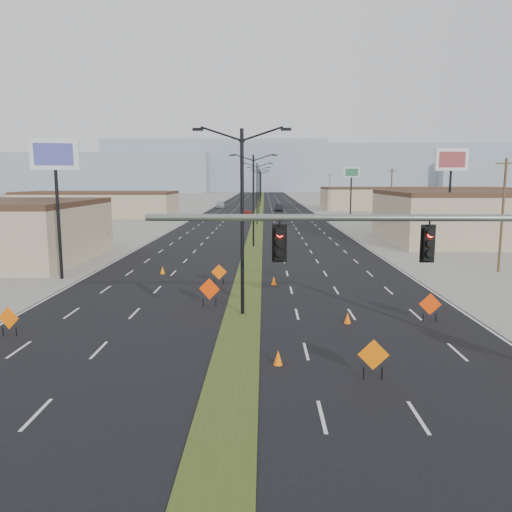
{
  "coord_description": "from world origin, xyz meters",
  "views": [
    {
      "loc": [
        1.18,
        -14.68,
        7.36
      ],
      "look_at": [
        0.74,
        12.39,
        3.2
      ],
      "focal_mm": 35.0,
      "sensor_mm": 36.0,
      "label": 1
    }
  ],
  "objects_px": {
    "streetlight_6": "(261,185)",
    "construction_sign_2": "(219,273)",
    "streetlight_3": "(259,188)",
    "streetlight_5": "(261,185)",
    "streetlight_2": "(257,191)",
    "pole_sign_east_near": "(451,167)",
    "signal_mast": "(483,257)",
    "streetlight_1": "(253,197)",
    "construction_sign_3": "(373,356)",
    "cone_1": "(348,318)",
    "pole_sign_east_far": "(352,176)",
    "car_left": "(247,214)",
    "car_far": "(220,205)",
    "construction_sign_0": "(9,319)",
    "cone_3": "(162,270)",
    "pole_sign_west": "(55,164)",
    "cone_2": "(274,281)",
    "streetlight_0": "(242,216)",
    "streetlight_4": "(260,187)",
    "construction_sign_4": "(430,305)",
    "cone_0": "(278,358)",
    "car_mid": "(279,208)",
    "construction_sign_1": "(209,290)"
  },
  "relations": [
    {
      "from": "cone_2",
      "to": "cone_3",
      "type": "bearing_deg",
      "value": 155.41
    },
    {
      "from": "construction_sign_3",
      "to": "cone_1",
      "type": "height_order",
      "value": "construction_sign_3"
    },
    {
      "from": "streetlight_6",
      "to": "car_left",
      "type": "height_order",
      "value": "streetlight_6"
    },
    {
      "from": "streetlight_4",
      "to": "construction_sign_3",
      "type": "distance_m",
      "value": 121.2
    },
    {
      "from": "cone_3",
      "to": "construction_sign_2",
      "type": "bearing_deg",
      "value": -38.96
    },
    {
      "from": "streetlight_1",
      "to": "car_mid",
      "type": "height_order",
      "value": "streetlight_1"
    },
    {
      "from": "cone_0",
      "to": "streetlight_5",
      "type": "bearing_deg",
      "value": 90.68
    },
    {
      "from": "cone_3",
      "to": "signal_mast",
      "type": "bearing_deg",
      "value": -54.73
    },
    {
      "from": "cone_0",
      "to": "car_far",
      "type": "bearing_deg",
      "value": 96.2
    },
    {
      "from": "construction_sign_0",
      "to": "construction_sign_4",
      "type": "xyz_separation_m",
      "value": [
        20.68,
        2.81,
        0.04
      ]
    },
    {
      "from": "construction_sign_3",
      "to": "pole_sign_east_far",
      "type": "distance_m",
      "value": 89.04
    },
    {
      "from": "pole_sign_east_near",
      "to": "cone_1",
      "type": "bearing_deg",
      "value": -121.96
    },
    {
      "from": "signal_mast",
      "to": "cone_1",
      "type": "height_order",
      "value": "signal_mast"
    },
    {
      "from": "streetlight_2",
      "to": "pole_sign_east_near",
      "type": "height_order",
      "value": "pole_sign_east_near"
    },
    {
      "from": "streetlight_3",
      "to": "streetlight_5",
      "type": "relative_size",
      "value": 1.0
    },
    {
      "from": "pole_sign_east_far",
      "to": "signal_mast",
      "type": "bearing_deg",
      "value": -76.62
    },
    {
      "from": "car_far",
      "to": "construction_sign_0",
      "type": "xyz_separation_m",
      "value": [
        -0.45,
        -108.47,
        0.04
      ]
    },
    {
      "from": "car_far",
      "to": "pole_sign_west",
      "type": "height_order",
      "value": "pole_sign_west"
    },
    {
      "from": "car_far",
      "to": "construction_sign_2",
      "type": "height_order",
      "value": "car_far"
    },
    {
      "from": "streetlight_4",
      "to": "pole_sign_west",
      "type": "distance_m",
      "value": 103.2
    },
    {
      "from": "streetlight_5",
      "to": "cone_3",
      "type": "distance_m",
      "value": 128.56
    },
    {
      "from": "streetlight_0",
      "to": "streetlight_5",
      "type": "height_order",
      "value": "same"
    },
    {
      "from": "streetlight_1",
      "to": "construction_sign_3",
      "type": "xyz_separation_m",
      "value": [
        5.22,
        -37.0,
        -4.51
      ]
    },
    {
      "from": "pole_sign_east_near",
      "to": "cone_2",
      "type": "bearing_deg",
      "value": -138.7
    },
    {
      "from": "construction_sign_4",
      "to": "car_mid",
      "type": "bearing_deg",
      "value": 97.57
    },
    {
      "from": "streetlight_1",
      "to": "cone_0",
      "type": "distance_m",
      "value": 36.01
    },
    {
      "from": "car_far",
      "to": "construction_sign_3",
      "type": "relative_size",
      "value": 3.59
    },
    {
      "from": "streetlight_0",
      "to": "cone_1",
      "type": "height_order",
      "value": "streetlight_0"
    },
    {
      "from": "streetlight_4",
      "to": "streetlight_6",
      "type": "distance_m",
      "value": 56.0
    },
    {
      "from": "signal_mast",
      "to": "streetlight_3",
      "type": "bearing_deg",
      "value": 95.2
    },
    {
      "from": "streetlight_1",
      "to": "construction_sign_2",
      "type": "relative_size",
      "value": 6.88
    },
    {
      "from": "streetlight_6",
      "to": "cone_2",
      "type": "distance_m",
      "value": 160.34
    },
    {
      "from": "streetlight_2",
      "to": "car_far",
      "type": "bearing_deg",
      "value": 102.14
    },
    {
      "from": "streetlight_1",
      "to": "construction_sign_2",
      "type": "bearing_deg",
      "value": -95.66
    },
    {
      "from": "streetlight_0",
      "to": "streetlight_1",
      "type": "bearing_deg",
      "value": 90.0
    },
    {
      "from": "streetlight_2",
      "to": "construction_sign_3",
      "type": "height_order",
      "value": "streetlight_2"
    },
    {
      "from": "construction_sign_0",
      "to": "cone_3",
      "type": "bearing_deg",
      "value": 87.93
    },
    {
      "from": "cone_1",
      "to": "signal_mast",
      "type": "bearing_deg",
      "value": -69.7
    },
    {
      "from": "cone_3",
      "to": "car_far",
      "type": "bearing_deg",
      "value": 92.22
    },
    {
      "from": "construction_sign_3",
      "to": "cone_0",
      "type": "distance_m",
      "value": 3.79
    },
    {
      "from": "pole_sign_west",
      "to": "cone_3",
      "type": "bearing_deg",
      "value": 0.67
    },
    {
      "from": "signal_mast",
      "to": "pole_sign_west",
      "type": "xyz_separation_m",
      "value": [
        -22.56,
        19.8,
        3.65
      ]
    },
    {
      "from": "streetlight_2",
      "to": "car_far",
      "type": "height_order",
      "value": "streetlight_2"
    },
    {
      "from": "signal_mast",
      "to": "cone_3",
      "type": "bearing_deg",
      "value": 125.27
    },
    {
      "from": "construction_sign_3",
      "to": "cone_2",
      "type": "bearing_deg",
      "value": 103.87
    },
    {
      "from": "cone_0",
      "to": "pole_sign_west",
      "type": "height_order",
      "value": "pole_sign_west"
    },
    {
      "from": "construction_sign_2",
      "to": "cone_3",
      "type": "bearing_deg",
      "value": 135.39
    },
    {
      "from": "construction_sign_0",
      "to": "pole_sign_east_near",
      "type": "height_order",
      "value": "pole_sign_east_near"
    },
    {
      "from": "streetlight_6",
      "to": "construction_sign_2",
      "type": "bearing_deg",
      "value": -90.72
    },
    {
      "from": "cone_1",
      "to": "construction_sign_1",
      "type": "bearing_deg",
      "value": 155.85
    }
  ]
}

